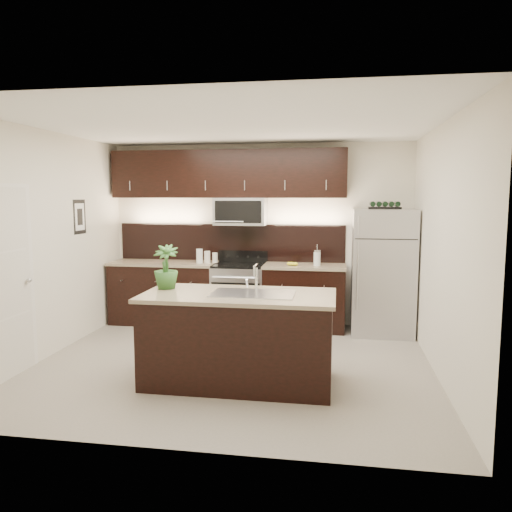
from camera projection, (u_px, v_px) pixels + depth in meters
The scene contains 12 objects.
ground at pixel (233, 364), 5.76m from camera, with size 4.50×4.50×0.00m, color gray.
room_walls at pixel (222, 217), 5.54m from camera, with size 4.52×4.02×2.71m.
counter_run at pixel (226, 294), 7.43m from camera, with size 3.51×0.65×0.94m.
upper_fixtures at pixel (229, 182), 7.37m from camera, with size 3.49×0.40×1.66m.
island at pixel (239, 338), 5.13m from camera, with size 1.96×0.96×0.94m.
sink_faucet at pixel (253, 292), 5.06m from camera, with size 0.84×0.50×0.28m.
refrigerator at pixel (382, 272), 6.97m from camera, with size 0.84×0.76×1.75m, color #B2B2B7.
wine_rack at pixel (385, 206), 6.86m from camera, with size 0.43×0.27×0.10m.
plant at pixel (166, 267), 5.33m from camera, with size 0.26×0.26×0.47m, color #2F5F26.
canisters at pixel (205, 257), 7.39m from camera, with size 0.31×0.15×0.21m.
french_press at pixel (317, 258), 7.10m from camera, with size 0.10×0.10×0.30m.
bananas at pixel (290, 263), 7.14m from camera, with size 0.17×0.13×0.05m, color yellow.
Camera 1 is at (1.16, -5.45, 1.93)m, focal length 35.00 mm.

